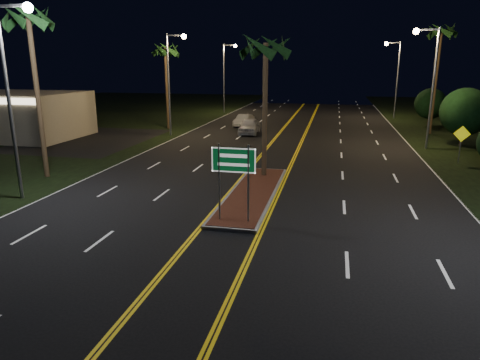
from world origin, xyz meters
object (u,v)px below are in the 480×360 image
(palm_left_near, at_px, (28,20))
(palm_left_far, at_px, (165,50))
(streetlight_left_near, at_px, (13,81))
(palm_right_far, at_px, (441,33))
(median_island, at_px, (253,193))
(highway_sign, at_px, (234,167))
(streetlight_right_mid, at_px, (429,74))
(streetlight_left_far, at_px, (226,70))
(shrub_mid, at_px, (465,112))
(streetlight_left_mid, at_px, (172,73))
(warning_sign, at_px, (461,139))
(streetlight_right_far, at_px, (395,71))
(palm_median, at_px, (266,47))
(car_near, at_px, (249,125))
(shrub_far, at_px, (430,104))
(car_far, at_px, (244,119))

(palm_left_near, distance_m, palm_left_far, 20.02)
(streetlight_left_near, bearing_deg, palm_right_far, 48.00)
(median_island, bearing_deg, highway_sign, -90.00)
(streetlight_right_mid, bearing_deg, streetlight_left_near, -139.70)
(streetlight_left_far, distance_m, shrub_mid, 31.85)
(streetlight_left_mid, bearing_deg, warning_sign, -17.24)
(highway_sign, distance_m, streetlight_right_far, 40.74)
(streetlight_left_mid, bearing_deg, palm_median, -51.83)
(streetlight_left_mid, distance_m, palm_left_far, 5.01)
(palm_median, bearing_deg, palm_right_far, 56.72)
(streetlight_left_near, bearing_deg, car_near, 73.58)
(palm_left_far, distance_m, car_near, 11.28)
(palm_median, relative_size, palm_left_near, 0.85)
(highway_sign, bearing_deg, streetlight_right_far, 74.85)
(palm_median, xyz_separation_m, warning_sign, (12.08, 6.46, -5.65))
(highway_sign, relative_size, shrub_far, 0.81)
(streetlight_right_mid, bearing_deg, highway_sign, -118.93)
(palm_left_near, bearing_deg, streetlight_right_mid, 31.20)
(streetlight_left_far, distance_m, streetlight_right_far, 21.32)
(median_island, height_order, car_far, car_far)
(streetlight_right_mid, relative_size, car_near, 1.75)
(palm_right_far, bearing_deg, warning_sign, -93.15)
(streetlight_left_far, height_order, shrub_mid, streetlight_left_far)
(streetlight_left_near, bearing_deg, warning_sign, 29.72)
(streetlight_left_far, height_order, warning_sign, streetlight_left_far)
(streetlight_left_far, relative_size, streetlight_right_mid, 1.00)
(streetlight_right_far, distance_m, palm_left_far, 27.36)
(palm_median, bearing_deg, warning_sign, 28.13)
(streetlight_right_mid, distance_m, palm_left_near, 27.19)
(streetlight_left_mid, relative_size, palm_left_far, 1.02)
(palm_left_near, distance_m, warning_sign, 27.10)
(palm_median, bearing_deg, streetlight_left_mid, 128.17)
(warning_sign, bearing_deg, car_near, 155.90)
(shrub_far, bearing_deg, shrub_mid, -89.05)
(palm_left_far, height_order, car_near, palm_left_far)
(streetlight_right_far, height_order, palm_left_far, streetlight_right_far)
(median_island, xyz_separation_m, car_near, (-4.02, 19.38, 0.77))
(streetlight_right_far, relative_size, palm_left_far, 1.02)
(streetlight_left_mid, distance_m, streetlight_left_far, 20.00)
(shrub_far, bearing_deg, highway_sign, -112.57)
(palm_median, relative_size, car_far, 1.92)
(warning_sign, bearing_deg, streetlight_right_far, 99.61)
(palm_median, distance_m, shrub_far, 29.41)
(shrub_mid, relative_size, warning_sign, 1.85)
(palm_median, distance_m, car_near, 17.60)
(shrub_far, distance_m, warning_sign, 19.13)
(palm_left_far, bearing_deg, palm_right_far, 4.47)
(streetlight_left_far, bearing_deg, palm_left_far, -97.78)
(streetlight_right_far, bearing_deg, streetlight_right_mid, -90.00)
(streetlight_left_near, xyz_separation_m, palm_median, (10.61, 6.50, 1.62))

